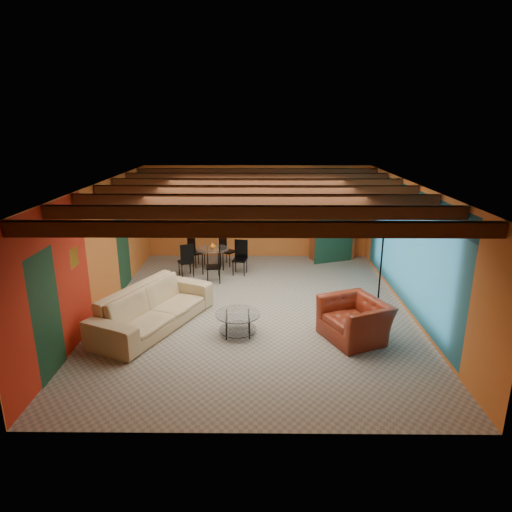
{
  "coord_description": "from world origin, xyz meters",
  "views": [
    {
      "loc": [
        0.09,
        -8.89,
        3.92
      ],
      "look_at": [
        0.0,
        0.2,
        1.15
      ],
      "focal_mm": 31.22,
      "sensor_mm": 36.0,
      "label": 1
    }
  ],
  "objects_px": {
    "dining_table": "(213,256)",
    "floor_lamp": "(381,267)",
    "vase": "(212,236)",
    "sofa": "(154,307)",
    "coffee_table": "(238,324)",
    "armoire": "(333,225)",
    "armchair": "(355,320)",
    "potted_plant": "(335,182)"
  },
  "relations": [
    {
      "from": "dining_table",
      "to": "floor_lamp",
      "type": "height_order",
      "value": "floor_lamp"
    },
    {
      "from": "floor_lamp",
      "to": "vase",
      "type": "distance_m",
      "value": 4.52
    },
    {
      "from": "floor_lamp",
      "to": "sofa",
      "type": "bearing_deg",
      "value": -169.79
    },
    {
      "from": "coffee_table",
      "to": "dining_table",
      "type": "relative_size",
      "value": 0.48
    },
    {
      "from": "sofa",
      "to": "dining_table",
      "type": "distance_m",
      "value": 3.38
    },
    {
      "from": "floor_lamp",
      "to": "coffee_table",
      "type": "bearing_deg",
      "value": -158.33
    },
    {
      "from": "sofa",
      "to": "dining_table",
      "type": "height_order",
      "value": "dining_table"
    },
    {
      "from": "sofa",
      "to": "coffee_table",
      "type": "xyz_separation_m",
      "value": [
        1.67,
        -0.34,
        -0.18
      ]
    },
    {
      "from": "vase",
      "to": "sofa",
      "type": "bearing_deg",
      "value": -104.23
    },
    {
      "from": "sofa",
      "to": "floor_lamp",
      "type": "distance_m",
      "value": 4.74
    },
    {
      "from": "floor_lamp",
      "to": "dining_table",
      "type": "bearing_deg",
      "value": 147.31
    },
    {
      "from": "sofa",
      "to": "vase",
      "type": "bearing_deg",
      "value": 10.65
    },
    {
      "from": "coffee_table",
      "to": "armoire",
      "type": "relative_size",
      "value": 0.42
    },
    {
      "from": "coffee_table",
      "to": "dining_table",
      "type": "bearing_deg",
      "value": 103.11
    },
    {
      "from": "armchair",
      "to": "floor_lamp",
      "type": "relative_size",
      "value": 0.6
    },
    {
      "from": "coffee_table",
      "to": "floor_lamp",
      "type": "relative_size",
      "value": 0.44
    },
    {
      "from": "coffee_table",
      "to": "vase",
      "type": "bearing_deg",
      "value": 103.11
    },
    {
      "from": "coffee_table",
      "to": "vase",
      "type": "height_order",
      "value": "vase"
    },
    {
      "from": "armoire",
      "to": "floor_lamp",
      "type": "bearing_deg",
      "value": -103.88
    },
    {
      "from": "floor_lamp",
      "to": "armchair",
      "type": "bearing_deg",
      "value": -120.53
    },
    {
      "from": "vase",
      "to": "coffee_table",
      "type": "bearing_deg",
      "value": -76.89
    },
    {
      "from": "armoire",
      "to": "floor_lamp",
      "type": "xyz_separation_m",
      "value": [
        0.43,
        -3.69,
        -0.06
      ]
    },
    {
      "from": "dining_table",
      "to": "sofa",
      "type": "bearing_deg",
      "value": -104.23
    },
    {
      "from": "armchair",
      "to": "floor_lamp",
      "type": "distance_m",
      "value": 1.64
    },
    {
      "from": "coffee_table",
      "to": "potted_plant",
      "type": "relative_size",
      "value": 1.96
    },
    {
      "from": "dining_table",
      "to": "vase",
      "type": "height_order",
      "value": "vase"
    },
    {
      "from": "sofa",
      "to": "armoire",
      "type": "xyz_separation_m",
      "value": [
        4.21,
        4.53,
        0.62
      ]
    },
    {
      "from": "coffee_table",
      "to": "armchair",
      "type": "bearing_deg",
      "value": -3.82
    },
    {
      "from": "sofa",
      "to": "potted_plant",
      "type": "xyz_separation_m",
      "value": [
        4.21,
        4.53,
        1.86
      ]
    },
    {
      "from": "vase",
      "to": "floor_lamp",
      "type": "bearing_deg",
      "value": -32.69
    },
    {
      "from": "armoire",
      "to": "armchair",
      "type": "bearing_deg",
      "value": -114.51
    },
    {
      "from": "dining_table",
      "to": "floor_lamp",
      "type": "xyz_separation_m",
      "value": [
        3.81,
        -2.44,
        0.5
      ]
    },
    {
      "from": "sofa",
      "to": "vase",
      "type": "height_order",
      "value": "vase"
    },
    {
      "from": "armoire",
      "to": "sofa",
      "type": "bearing_deg",
      "value": -153.4
    },
    {
      "from": "armchair",
      "to": "coffee_table",
      "type": "xyz_separation_m",
      "value": [
        -2.18,
        0.15,
        -0.16
      ]
    },
    {
      "from": "coffee_table",
      "to": "sofa",
      "type": "bearing_deg",
      "value": 168.45
    },
    {
      "from": "floor_lamp",
      "to": "potted_plant",
      "type": "distance_m",
      "value": 3.94
    },
    {
      "from": "vase",
      "to": "armchair",
      "type": "bearing_deg",
      "value": -51.22
    },
    {
      "from": "sofa",
      "to": "potted_plant",
      "type": "bearing_deg",
      "value": -18.01
    },
    {
      "from": "armchair",
      "to": "floor_lamp",
      "type": "height_order",
      "value": "floor_lamp"
    },
    {
      "from": "armchair",
      "to": "coffee_table",
      "type": "distance_m",
      "value": 2.19
    },
    {
      "from": "sofa",
      "to": "vase",
      "type": "relative_size",
      "value": 15.98
    }
  ]
}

